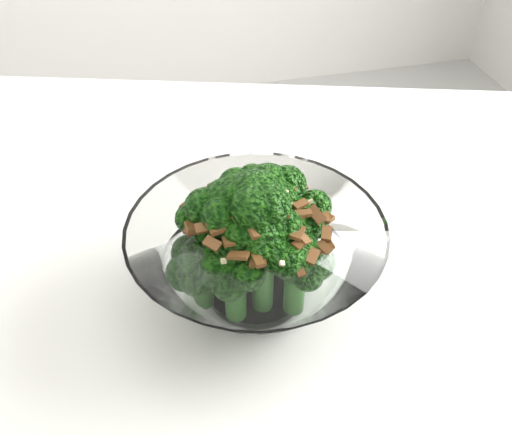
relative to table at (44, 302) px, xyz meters
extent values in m
cube|color=white|center=(0.00, 0.00, 0.05)|extent=(1.38, 1.12, 0.04)
cylinder|color=white|center=(0.62, 0.16, -0.33)|extent=(0.04, 0.04, 0.71)
cylinder|color=white|center=(0.22, -0.10, 0.07)|extent=(0.09, 0.09, 0.01)
cylinder|color=#235D18|center=(0.23, -0.08, 0.12)|extent=(0.02, 0.02, 0.08)
sphere|color=#205F11|center=(0.23, -0.08, 0.17)|extent=(0.05, 0.05, 0.05)
cylinder|color=#235D18|center=(0.19, -0.13, 0.11)|extent=(0.02, 0.02, 0.05)
sphere|color=#205F11|center=(0.19, -0.13, 0.14)|extent=(0.04, 0.04, 0.04)
cylinder|color=#235D18|center=(0.26, -0.10, 0.11)|extent=(0.02, 0.02, 0.06)
sphere|color=#205F11|center=(0.26, -0.10, 0.15)|extent=(0.05, 0.05, 0.05)
cylinder|color=#235D18|center=(0.22, -0.10, 0.12)|extent=(0.02, 0.02, 0.09)
sphere|color=#205F11|center=(0.22, -0.10, 0.18)|extent=(0.05, 0.05, 0.05)
cylinder|color=#235D18|center=(0.22, -0.13, 0.12)|extent=(0.02, 0.02, 0.08)
sphere|color=#205F11|center=(0.22, -0.13, 0.17)|extent=(0.05, 0.05, 0.05)
cylinder|color=#235D18|center=(0.20, -0.09, 0.12)|extent=(0.02, 0.02, 0.08)
sphere|color=#205F11|center=(0.20, -0.09, 0.17)|extent=(0.05, 0.05, 0.05)
cylinder|color=#235D18|center=(0.25, -0.14, 0.11)|extent=(0.02, 0.02, 0.05)
sphere|color=#205F11|center=(0.25, -0.14, 0.15)|extent=(0.05, 0.05, 0.05)
cylinder|color=#235D18|center=(0.18, -0.09, 0.11)|extent=(0.02, 0.02, 0.06)
sphere|color=#205F11|center=(0.18, -0.09, 0.15)|extent=(0.05, 0.05, 0.05)
cylinder|color=#235D18|center=(0.17, -0.11, 0.10)|extent=(0.02, 0.02, 0.04)
sphere|color=#205F11|center=(0.17, -0.11, 0.13)|extent=(0.04, 0.04, 0.04)
cylinder|color=#235D18|center=(0.27, -0.07, 0.10)|extent=(0.02, 0.02, 0.04)
sphere|color=#205F11|center=(0.27, -0.07, 0.13)|extent=(0.04, 0.04, 0.04)
cube|color=brown|center=(0.19, -0.07, 0.18)|extent=(0.02, 0.01, 0.01)
cube|color=brown|center=(0.20, -0.12, 0.19)|extent=(0.02, 0.02, 0.01)
cube|color=brown|center=(0.21, -0.11, 0.20)|extent=(0.01, 0.01, 0.01)
cube|color=brown|center=(0.27, -0.15, 0.16)|extent=(0.02, 0.01, 0.01)
cube|color=brown|center=(0.25, -0.14, 0.17)|extent=(0.01, 0.02, 0.01)
cube|color=brown|center=(0.27, -0.12, 0.17)|extent=(0.02, 0.02, 0.01)
cube|color=brown|center=(0.18, -0.07, 0.18)|extent=(0.01, 0.01, 0.01)
cube|color=brown|center=(0.27, -0.14, 0.16)|extent=(0.01, 0.02, 0.01)
cube|color=brown|center=(0.18, -0.13, 0.18)|extent=(0.01, 0.01, 0.01)
cube|color=brown|center=(0.20, -0.09, 0.19)|extent=(0.01, 0.01, 0.01)
cube|color=brown|center=(0.28, -0.11, 0.16)|extent=(0.01, 0.02, 0.01)
cube|color=brown|center=(0.24, -0.14, 0.18)|extent=(0.02, 0.02, 0.01)
cube|color=brown|center=(0.16, -0.10, 0.17)|extent=(0.01, 0.02, 0.01)
cube|color=brown|center=(0.25, -0.12, 0.18)|extent=(0.02, 0.01, 0.01)
cube|color=brown|center=(0.16, -0.10, 0.16)|extent=(0.01, 0.02, 0.01)
cube|color=brown|center=(0.17, -0.12, 0.18)|extent=(0.02, 0.01, 0.01)
cube|color=brown|center=(0.27, -0.10, 0.17)|extent=(0.01, 0.01, 0.01)
cube|color=brown|center=(0.21, -0.14, 0.18)|extent=(0.01, 0.02, 0.01)
cube|color=brown|center=(0.24, -0.16, 0.16)|extent=(0.01, 0.02, 0.01)
cube|color=brown|center=(0.18, -0.12, 0.18)|extent=(0.01, 0.01, 0.01)
cube|color=brown|center=(0.24, -0.05, 0.16)|extent=(0.02, 0.01, 0.01)
cube|color=brown|center=(0.19, -0.14, 0.17)|extent=(0.01, 0.01, 0.00)
cube|color=brown|center=(0.18, -0.13, 0.17)|extent=(0.02, 0.02, 0.01)
cube|color=brown|center=(0.25, -0.06, 0.17)|extent=(0.01, 0.02, 0.00)
cube|color=brown|center=(0.28, -0.12, 0.16)|extent=(0.01, 0.02, 0.00)
cube|color=brown|center=(0.17, -0.11, 0.17)|extent=(0.01, 0.01, 0.01)
cube|color=brown|center=(0.21, -0.16, 0.17)|extent=(0.01, 0.02, 0.01)
cube|color=brown|center=(0.27, -0.15, 0.16)|extent=(0.01, 0.02, 0.00)
cube|color=brown|center=(0.25, -0.12, 0.18)|extent=(0.01, 0.01, 0.00)
cube|color=brown|center=(0.23, -0.08, 0.19)|extent=(0.02, 0.01, 0.00)
cube|color=brown|center=(0.22, -0.13, 0.18)|extent=(0.01, 0.02, 0.00)
cube|color=brown|center=(0.25, -0.08, 0.18)|extent=(0.02, 0.02, 0.01)
cube|color=brown|center=(0.25, -0.10, 0.19)|extent=(0.01, 0.02, 0.01)
cube|color=brown|center=(0.22, -0.05, 0.18)|extent=(0.02, 0.01, 0.01)
cube|color=brown|center=(0.21, -0.08, 0.19)|extent=(0.01, 0.01, 0.01)
cube|color=brown|center=(0.16, -0.10, 0.17)|extent=(0.01, 0.02, 0.01)
cube|color=brown|center=(0.19, -0.06, 0.17)|extent=(0.01, 0.01, 0.01)
cube|color=brown|center=(0.23, -0.13, 0.19)|extent=(0.02, 0.01, 0.01)
cube|color=brown|center=(0.20, -0.11, 0.19)|extent=(0.02, 0.02, 0.01)
cube|color=brown|center=(0.19, -0.15, 0.17)|extent=(0.02, 0.02, 0.01)
cube|color=brown|center=(0.27, -0.07, 0.17)|extent=(0.01, 0.01, 0.01)
cube|color=brown|center=(0.25, -0.08, 0.18)|extent=(0.02, 0.02, 0.01)
cube|color=brown|center=(0.21, -0.16, 0.16)|extent=(0.02, 0.01, 0.01)
cube|color=brown|center=(0.19, -0.06, 0.17)|extent=(0.02, 0.01, 0.01)
cube|color=brown|center=(0.24, -0.15, 0.17)|extent=(0.01, 0.01, 0.00)
cube|color=brown|center=(0.25, -0.12, 0.18)|extent=(0.02, 0.01, 0.00)
cube|color=brown|center=(0.16, -0.07, 0.16)|extent=(0.01, 0.02, 0.01)
cube|color=brown|center=(0.18, -0.10, 0.18)|extent=(0.01, 0.01, 0.01)
cube|color=brown|center=(0.18, -0.11, 0.18)|extent=(0.01, 0.02, 0.00)
cube|color=brown|center=(0.18, -0.08, 0.17)|extent=(0.01, 0.02, 0.01)
cube|color=brown|center=(0.24, -0.08, 0.19)|extent=(0.02, 0.02, 0.01)
cube|color=brown|center=(0.21, -0.12, 0.19)|extent=(0.02, 0.02, 0.01)
cube|color=brown|center=(0.25, -0.16, 0.16)|extent=(0.02, 0.02, 0.01)
cube|color=beige|center=(0.21, -0.10, 0.20)|extent=(0.00, 0.00, 0.00)
cube|color=beige|center=(0.27, -0.11, 0.18)|extent=(0.01, 0.01, 0.01)
cube|color=beige|center=(0.27, -0.12, 0.17)|extent=(0.00, 0.00, 0.00)
cube|color=beige|center=(0.21, -0.14, 0.18)|extent=(0.01, 0.01, 0.01)
cube|color=beige|center=(0.23, -0.12, 0.19)|extent=(0.01, 0.01, 0.00)
cube|color=beige|center=(0.17, -0.10, 0.18)|extent=(0.01, 0.01, 0.01)
cube|color=beige|center=(0.19, -0.11, 0.19)|extent=(0.00, 0.00, 0.00)
cube|color=beige|center=(0.20, -0.06, 0.18)|extent=(0.01, 0.01, 0.00)
cube|color=beige|center=(0.18, -0.15, 0.16)|extent=(0.00, 0.00, 0.00)
cube|color=beige|center=(0.16, -0.10, 0.17)|extent=(0.00, 0.00, 0.00)
cube|color=beige|center=(0.24, -0.05, 0.17)|extent=(0.01, 0.00, 0.00)
cube|color=beige|center=(0.21, -0.11, 0.20)|extent=(0.00, 0.00, 0.00)
cube|color=beige|center=(0.22, -0.13, 0.19)|extent=(0.01, 0.01, 0.00)
cube|color=beige|center=(0.25, -0.11, 0.19)|extent=(0.00, 0.00, 0.00)
cube|color=beige|center=(0.20, -0.09, 0.20)|extent=(0.01, 0.01, 0.01)
cube|color=beige|center=(0.25, -0.06, 0.17)|extent=(0.01, 0.01, 0.00)
cube|color=beige|center=(0.19, -0.11, 0.19)|extent=(0.01, 0.01, 0.01)
cube|color=beige|center=(0.24, -0.11, 0.19)|extent=(0.01, 0.01, 0.00)
cube|color=beige|center=(0.23, -0.16, 0.17)|extent=(0.01, 0.00, 0.01)
cube|color=beige|center=(0.27, -0.09, 0.17)|extent=(0.00, 0.01, 0.00)
cube|color=beige|center=(0.26, -0.09, 0.18)|extent=(0.00, 0.01, 0.00)
cube|color=beige|center=(0.24, -0.15, 0.17)|extent=(0.01, 0.01, 0.01)
cube|color=beige|center=(0.26, -0.08, 0.18)|extent=(0.00, 0.01, 0.00)
cube|color=beige|center=(0.24, -0.11, 0.19)|extent=(0.01, 0.01, 0.01)
cube|color=beige|center=(0.19, -0.07, 0.18)|extent=(0.01, 0.01, 0.00)
cube|color=beige|center=(0.23, -0.11, 0.20)|extent=(0.01, 0.01, 0.01)
cube|color=beige|center=(0.26, -0.09, 0.17)|extent=(0.01, 0.01, 0.00)
camera|label=1|loc=(0.13, -0.46, 0.48)|focal=40.00mm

